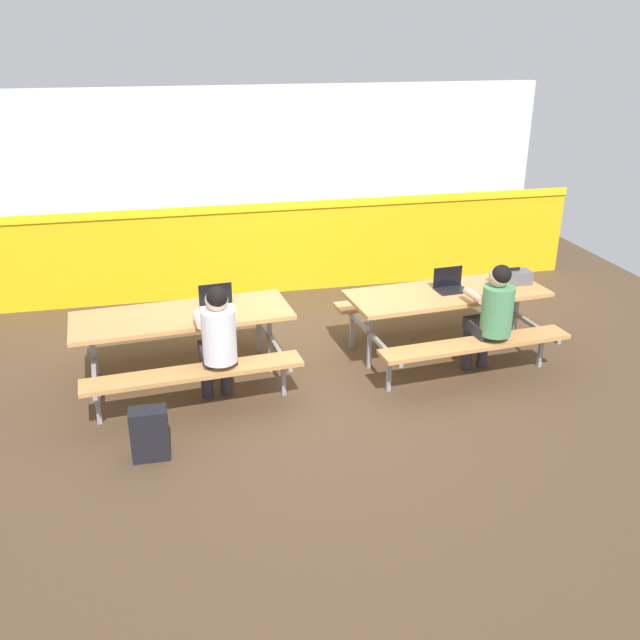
{
  "coord_description": "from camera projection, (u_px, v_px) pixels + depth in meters",
  "views": [
    {
      "loc": [
        -1.4,
        -6.23,
        3.22
      ],
      "look_at": [
        0.0,
        -0.08,
        0.55
      ],
      "focal_mm": 38.88,
      "sensor_mm": 36.0,
      "label": 1
    }
  ],
  "objects": [
    {
      "name": "toolbox_grey",
      "position": [
        512.0,
        277.0,
        7.24
      ],
      "size": [
        0.4,
        0.18,
        0.18
      ],
      "color": "#595B60",
      "rests_on": "picnic_table_right"
    },
    {
      "name": "backpack_dark",
      "position": [
        150.0,
        434.0,
        5.55
      ],
      "size": [
        0.3,
        0.22,
        0.44
      ],
      "color": "black",
      "rests_on": "ground"
    },
    {
      "name": "accent_backdrop",
      "position": [
        278.0,
        197.0,
        8.73
      ],
      "size": [
        8.0,
        0.14,
        2.6
      ],
      "color": "yellow",
      "rests_on": "ground"
    },
    {
      "name": "student_nearer",
      "position": [
        218.0,
        337.0,
        6.1
      ],
      "size": [
        0.39,
        0.53,
        1.21
      ],
      "color": "#2D2D38",
      "rests_on": "ground"
    },
    {
      "name": "picnic_table_right",
      "position": [
        446.0,
        306.0,
        7.12
      ],
      "size": [
        2.1,
        1.72,
        0.74
      ],
      "color": "tan",
      "rests_on": "ground"
    },
    {
      "name": "student_further",
      "position": [
        492.0,
        312.0,
        6.63
      ],
      "size": [
        0.39,
        0.53,
        1.21
      ],
      "color": "#2D2D38",
      "rests_on": "ground"
    },
    {
      "name": "laptop_silver",
      "position": [
        217.0,
        304.0,
        6.62
      ],
      "size": [
        0.34,
        0.25,
        0.22
      ],
      "color": "silver",
      "rests_on": "picnic_table_left"
    },
    {
      "name": "picnic_table_left",
      "position": [
        183.0,
        330.0,
        6.57
      ],
      "size": [
        2.1,
        1.72,
        0.74
      ],
      "color": "tan",
      "rests_on": "ground"
    },
    {
      "name": "ground_plane",
      "position": [
        318.0,
        367.0,
        7.14
      ],
      "size": [
        10.0,
        10.0,
        0.02
      ],
      "primitive_type": "cube",
      "color": "#4C3826"
    },
    {
      "name": "laptop_dark",
      "position": [
        450.0,
        285.0,
        7.08
      ],
      "size": [
        0.34,
        0.25,
        0.22
      ],
      "color": "black",
      "rests_on": "picnic_table_right"
    }
  ]
}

